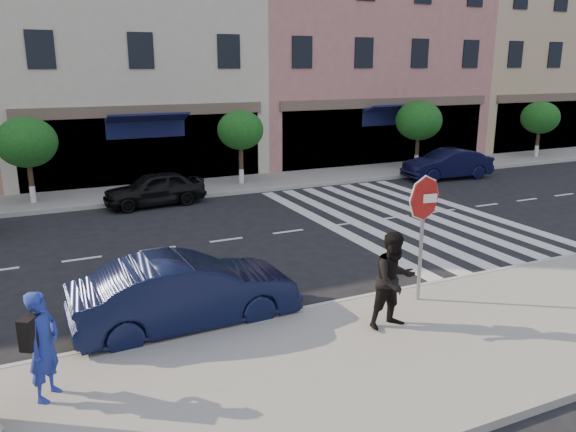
% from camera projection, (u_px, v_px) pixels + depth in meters
% --- Properties ---
extents(ground, '(120.00, 120.00, 0.00)m').
position_uv_depth(ground, '(283.00, 287.00, 12.89)').
color(ground, black).
rests_on(ground, ground).
extents(sidewalk_near, '(60.00, 4.50, 0.15)m').
position_uv_depth(sidewalk_near, '(373.00, 360.00, 9.59)').
color(sidewalk_near, gray).
rests_on(sidewalk_near, ground).
extents(sidewalk_far, '(60.00, 3.00, 0.15)m').
position_uv_depth(sidewalk_far, '(170.00, 191.00, 22.51)').
color(sidewalk_far, gray).
rests_on(sidewalk_far, ground).
extents(building_centre, '(11.00, 9.00, 11.00)m').
position_uv_depth(building_centre, '(122.00, 53.00, 26.15)').
color(building_centre, beige).
rests_on(building_centre, ground).
extents(building_east_mid, '(13.00, 9.00, 13.00)m').
position_uv_depth(building_east_mid, '(345.00, 36.00, 30.77)').
color(building_east_mid, tan).
rests_on(building_east_mid, ground).
extents(building_east_far, '(12.00, 9.00, 12.00)m').
position_uv_depth(building_east_far, '(513.00, 48.00, 35.98)').
color(building_east_far, tan).
rests_on(building_east_far, ground).
extents(street_tree_wb, '(2.10, 2.10, 3.06)m').
position_uv_depth(street_tree_wb, '(27.00, 143.00, 19.72)').
color(street_tree_wb, '#473323').
rests_on(street_tree_wb, sidewalk_far).
extents(street_tree_c, '(1.90, 1.90, 3.04)m').
position_uv_depth(street_tree_c, '(240.00, 130.00, 22.96)').
color(street_tree_c, '#473323').
rests_on(street_tree_c, sidewalk_far).
extents(street_tree_ea, '(2.20, 2.20, 3.19)m').
position_uv_depth(street_tree_ea, '(419.00, 121.00, 26.61)').
color(street_tree_ea, '#473323').
rests_on(street_tree_ea, sidewalk_far).
extents(street_tree_eb, '(2.00, 2.00, 2.94)m').
position_uv_depth(street_tree_eb, '(540.00, 118.00, 29.91)').
color(street_tree_eb, '#473323').
rests_on(street_tree_eb, sidewalk_far).
extents(stop_sign, '(0.94, 0.17, 2.68)m').
position_uv_depth(stop_sign, '(424.00, 211.00, 11.35)').
color(stop_sign, gray).
rests_on(stop_sign, sidewalk_near).
extents(photographer, '(0.68, 0.74, 1.69)m').
position_uv_depth(photographer, '(44.00, 345.00, 8.17)').
color(photographer, navy).
rests_on(photographer, sidewalk_near).
extents(walker, '(0.94, 0.75, 1.86)m').
position_uv_depth(walker, '(394.00, 280.00, 10.41)').
color(walker, black).
rests_on(walker, sidewalk_near).
extents(car_near_mid, '(4.38, 1.66, 1.43)m').
position_uv_depth(car_near_mid, '(186.00, 292.00, 10.82)').
color(car_near_mid, black).
rests_on(car_near_mid, ground).
extents(car_far_mid, '(3.74, 1.82, 1.23)m').
position_uv_depth(car_far_mid, '(154.00, 189.00, 20.31)').
color(car_far_mid, black).
rests_on(car_far_mid, ground).
extents(car_far_right, '(4.13, 1.72, 1.33)m').
position_uv_depth(car_far_right, '(447.00, 164.00, 25.11)').
color(car_far_right, black).
rests_on(car_far_right, ground).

